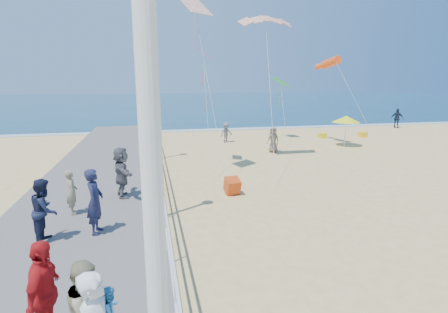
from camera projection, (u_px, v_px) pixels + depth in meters
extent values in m
plane|color=#E3C376|center=(302.00, 208.00, 12.73)|extent=(160.00, 160.00, 0.00)
cube|color=#0D3550|center=(173.00, 101.00, 74.76)|extent=(160.00, 90.00, 0.05)
cube|color=white|center=(208.00, 130.00, 32.29)|extent=(160.00, 1.20, 0.04)
cube|color=slate|center=(84.00, 220.00, 11.14)|extent=(5.00, 44.00, 0.40)
cube|color=white|center=(161.00, 177.00, 11.37)|extent=(0.05, 42.00, 0.06)
cube|color=white|center=(161.00, 192.00, 11.48)|extent=(0.05, 42.00, 0.04)
cylinder|color=white|center=(153.00, 206.00, 11.52)|extent=(0.36, 0.36, 0.20)
cylinder|color=white|center=(149.00, 135.00, 11.01)|extent=(0.14, 0.14, 4.70)
sphere|color=white|center=(145.00, 48.00, 10.44)|extent=(0.44, 0.44, 0.44)
cylinder|color=white|center=(150.00, 152.00, 20.10)|extent=(0.36, 0.36, 0.20)
cylinder|color=white|center=(148.00, 111.00, 19.60)|extent=(0.14, 0.14, 4.70)
sphere|color=white|center=(146.00, 62.00, 19.03)|extent=(0.44, 0.44, 0.44)
imported|color=#3690CC|center=(111.00, 311.00, 4.57)|extent=(0.37, 0.42, 0.71)
imported|color=#1B1E3C|center=(95.00, 201.00, 9.54)|extent=(0.49, 0.70, 1.83)
imported|color=red|center=(44.00, 295.00, 5.42)|extent=(0.56, 1.09, 1.79)
imported|color=#56565B|center=(122.00, 172.00, 12.53)|extent=(0.85, 1.77, 1.83)
imported|color=gray|center=(72.00, 192.00, 10.96)|extent=(0.46, 0.59, 1.43)
imported|color=#181D35|center=(45.00, 210.00, 9.08)|extent=(0.68, 0.86, 1.69)
imported|color=#5D5E62|center=(226.00, 132.00, 25.82)|extent=(1.11, 0.89, 1.49)
imported|color=#182035|center=(397.00, 118.00, 33.66)|extent=(1.08, 1.10, 1.85)
imported|color=#836D5A|center=(273.00, 140.00, 22.28)|extent=(0.93, 0.94, 1.64)
cube|color=red|center=(232.00, 187.00, 14.14)|extent=(0.64, 0.78, 0.74)
cylinder|color=white|center=(345.00, 134.00, 24.26)|extent=(0.05, 0.05, 1.80)
cone|color=yellow|center=(346.00, 119.00, 24.04)|extent=(1.90, 1.90, 0.45)
cube|color=yellow|center=(322.00, 136.00, 27.82)|extent=(0.55, 0.55, 0.40)
cube|color=yellow|center=(363.00, 135.00, 28.37)|extent=(0.55, 0.55, 0.40)
cylinder|color=#FF4D15|center=(331.00, 62.00, 23.71)|extent=(0.99, 2.58, 1.06)
cube|color=#D64E80|center=(203.00, 52.00, 17.90)|extent=(1.07, 1.30, 0.81)
cube|color=#2AC66A|center=(280.00, 82.00, 26.64)|extent=(1.20, 1.36, 0.68)
cube|color=#E64F1B|center=(194.00, 4.00, 15.44)|extent=(1.76, 1.69, 0.92)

